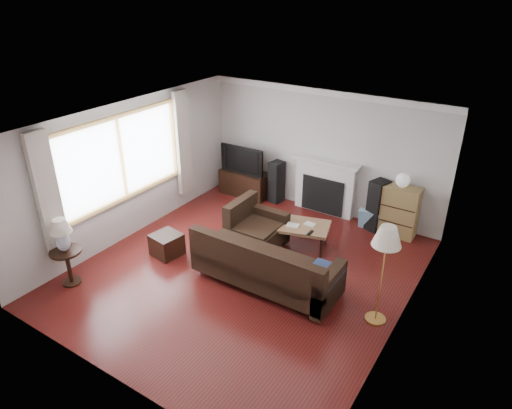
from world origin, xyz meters
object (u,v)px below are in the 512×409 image
Objects in this scene: bookshelf at (398,211)px; side_table at (69,267)px; tv_stand at (245,183)px; coffee_table at (295,235)px; floor_lamp at (382,276)px; sectional_sofa at (266,263)px.

side_table is (-3.84, -4.31, -0.19)m from bookshelf.
tv_stand is 4.28m from side_table.
floor_lamp is at bearing -45.95° from coffee_table.
bookshelf is 0.39× the size of sectional_sofa.
coffee_table is 2.28m from floor_lamp.
floor_lamp is (3.90, -2.49, 0.48)m from tv_stand.
tv_stand is at bearing 147.51° from floor_lamp.
tv_stand is 1.12× the size of bookshelf.
floor_lamp reaches higher than tv_stand.
coffee_table is at bearing 49.69° from side_table.
coffee_table is 0.79× the size of floor_lamp.
bookshelf reaches higher than sectional_sofa.
tv_stand is 1.83× the size of side_table.
sectional_sofa is at bearing 32.06° from side_table.
sectional_sofa reaches higher than tv_stand.
side_table reaches higher than tv_stand.
side_table is (-2.45, -2.89, 0.07)m from coffee_table.
sectional_sofa is (-1.23, -2.67, -0.09)m from bookshelf.
sectional_sofa is 1.79m from floor_lamp.
coffee_table is at bearing -134.38° from bookshelf.
floor_lamp is at bearing 22.06° from side_table.
tv_stand is 0.92× the size of coffee_table.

